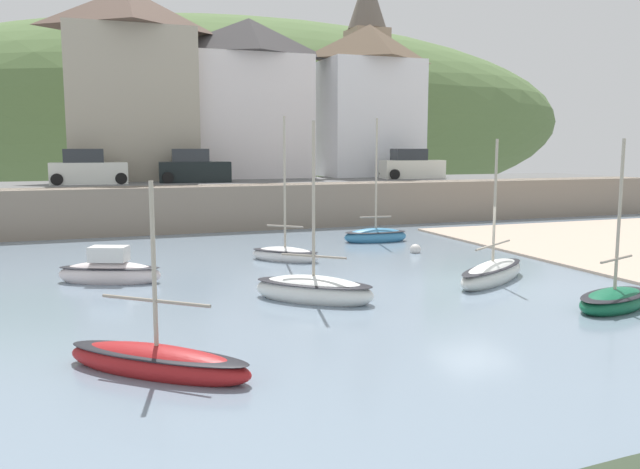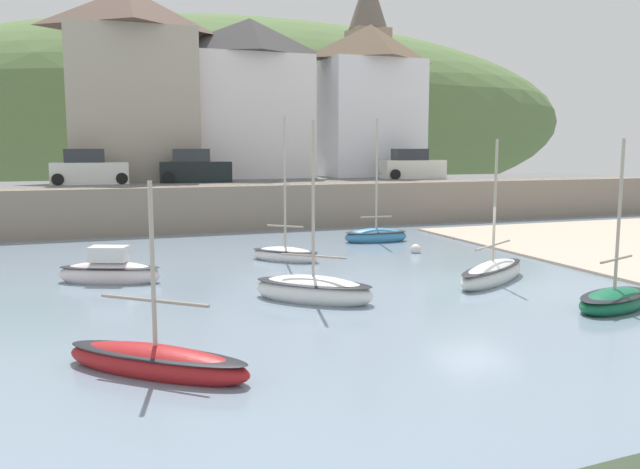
% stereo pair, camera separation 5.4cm
% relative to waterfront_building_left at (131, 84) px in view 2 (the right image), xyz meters
% --- Properties ---
extents(quay_seawall, '(48.00, 9.40, 2.40)m').
position_rel_waterfront_building_left_xyz_m(quay_seawall, '(8.79, -7.70, -7.01)').
color(quay_seawall, gray).
rests_on(quay_seawall, ground).
extents(hillside_backdrop, '(80.00, 44.00, 21.45)m').
position_rel_waterfront_building_left_xyz_m(hillside_backdrop, '(13.65, 30.00, -0.86)').
color(hillside_backdrop, '#577441').
rests_on(hillside_backdrop, ground).
extents(waterfront_building_left, '(7.92, 6.11, 11.75)m').
position_rel_waterfront_building_left_xyz_m(waterfront_building_left, '(0.00, 0.00, 0.00)').
color(waterfront_building_left, '#A99F8B').
rests_on(waterfront_building_left, ground).
extents(waterfront_building_centre, '(8.19, 4.34, 10.44)m').
position_rel_waterfront_building_left_xyz_m(waterfront_building_centre, '(7.65, 0.00, -0.64)').
color(waterfront_building_centre, white).
rests_on(waterfront_building_centre, ground).
extents(waterfront_building_right, '(7.03, 5.18, 10.60)m').
position_rel_waterfront_building_left_xyz_m(waterfront_building_right, '(16.34, 0.00, -0.57)').
color(waterfront_building_right, white).
rests_on(waterfront_building_right, ground).
extents(church_with_spire, '(3.00, 3.00, 15.50)m').
position_rel_waterfront_building_left_xyz_m(church_with_spire, '(17.89, 4.00, 2.01)').
color(church_with_spire, gray).
rests_on(church_with_spire, ground).
extents(dinghy_open_wooden, '(3.16, 1.43, 5.95)m').
position_rel_waterfront_building_left_xyz_m(dinghy_open_wooden, '(9.91, -15.21, -8.07)').
color(dinghy_open_wooden, teal).
rests_on(dinghy_open_wooden, ground).
extents(sailboat_far_left, '(4.15, 3.17, 4.89)m').
position_rel_waterfront_building_left_xyz_m(sailboat_far_left, '(9.64, -24.96, -8.07)').
color(sailboat_far_left, silver).
rests_on(sailboat_far_left, ground).
extents(sailboat_tall_mast, '(3.59, 3.39, 5.37)m').
position_rel_waterfront_building_left_xyz_m(sailboat_tall_mast, '(3.24, -25.41, -8.06)').
color(sailboat_tall_mast, white).
rests_on(sailboat_tall_mast, ground).
extents(fishing_boat_green, '(3.25, 2.26, 4.80)m').
position_rel_waterfront_building_left_xyz_m(fishing_boat_green, '(10.72, -29.09, -8.12)').
color(fishing_boat_green, '#125C3A').
rests_on(fishing_boat_green, ground).
extents(rowboat_small_beached, '(3.76, 3.45, 3.94)m').
position_rel_waterfront_building_left_xyz_m(rowboat_small_beached, '(-1.66, -30.10, -8.12)').
color(rowboat_small_beached, '#A81C1E').
rests_on(rowboat_small_beached, ground).
extents(sailboat_white_hull, '(2.72, 2.61, 5.76)m').
position_rel_waterfront_building_left_xyz_m(sailboat_white_hull, '(4.38, -18.75, -8.09)').
color(sailboat_white_hull, white).
rests_on(sailboat_white_hull, ground).
extents(motorboat_with_cabin, '(3.53, 2.22, 1.41)m').
position_rel_waterfront_building_left_xyz_m(motorboat_with_cabin, '(-2.24, -20.74, -8.02)').
color(motorboat_with_cabin, silver).
rests_on(motorboat_with_cabin, ground).
extents(parked_car_near_slipway, '(4.13, 1.82, 1.95)m').
position_rel_waterfront_building_left_xyz_m(parked_car_near_slipway, '(-2.74, -4.50, -5.16)').
color(parked_car_near_slipway, silver).
rests_on(parked_car_near_slipway, ground).
extents(parked_car_by_wall, '(4.24, 2.07, 1.95)m').
position_rel_waterfront_building_left_xyz_m(parked_car_by_wall, '(3.11, -4.50, -5.16)').
color(parked_car_by_wall, black).
rests_on(parked_car_by_wall, ground).
extents(parked_car_end_of_row, '(4.27, 2.16, 1.95)m').
position_rel_waterfront_building_left_xyz_m(parked_car_end_of_row, '(17.40, -4.50, -5.16)').
color(parked_car_end_of_row, silver).
rests_on(parked_car_end_of_row, ground).
extents(mooring_buoy, '(0.46, 0.46, 0.46)m').
position_rel_waterfront_building_left_xyz_m(mooring_buoy, '(10.12, -18.77, -8.23)').
color(mooring_buoy, silver).
rests_on(mooring_buoy, ground).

